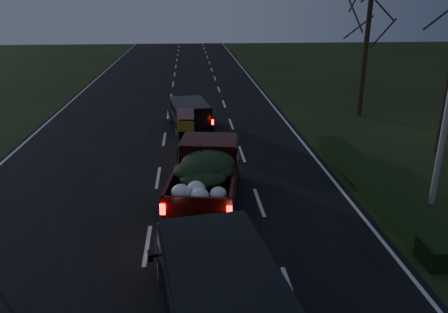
{
  "coord_description": "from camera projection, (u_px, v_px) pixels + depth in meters",
  "views": [
    {
      "loc": [
        1.3,
        -10.93,
        6.59
      ],
      "look_at": [
        2.48,
        3.67,
        1.3
      ],
      "focal_mm": 35.0,
      "sensor_mm": 36.0,
      "label": 1
    }
  ],
  "objects": [
    {
      "name": "pickup_truck",
      "position": [
        206.0,
        170.0,
        14.93
      ],
      "size": [
        2.86,
        5.72,
        2.87
      ],
      "rotation": [
        0.0,
        0.0,
        -0.15
      ],
      "color": "#320906",
      "rests_on": "ground"
    },
    {
      "name": "lead_suv",
      "position": [
        190.0,
        112.0,
        23.09
      ],
      "size": [
        2.44,
        4.55,
        1.24
      ],
      "rotation": [
        0.0,
        0.0,
        0.15
      ],
      "color": "black",
      "rests_on": "ground"
    },
    {
      "name": "ground",
      "position": [
        147.0,
        245.0,
        12.39
      ],
      "size": [
        120.0,
        120.0,
        0.0
      ],
      "primitive_type": "plane",
      "color": "black",
      "rests_on": "ground"
    },
    {
      "name": "road_asphalt",
      "position": [
        147.0,
        245.0,
        12.39
      ],
      "size": [
        14.0,
        120.0,
        0.02
      ],
      "primitive_type": "cube",
      "color": "black",
      "rests_on": "ground"
    },
    {
      "name": "rear_suv",
      "position": [
        218.0,
        286.0,
        8.8
      ],
      "size": [
        2.93,
        5.47,
        1.5
      ],
      "rotation": [
        0.0,
        0.0,
        0.14
      ],
      "color": "black",
      "rests_on": "ground"
    },
    {
      "name": "bare_tree_far",
      "position": [
        368.0,
        25.0,
        24.61
      ],
      "size": [
        3.6,
        3.6,
        7.0
      ],
      "color": "black",
      "rests_on": "ground"
    },
    {
      "name": "hedge_row",
      "position": [
        373.0,
        185.0,
        15.69
      ],
      "size": [
        1.0,
        10.0,
        0.6
      ],
      "primitive_type": "cube",
      "color": "black",
      "rests_on": "ground"
    }
  ]
}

